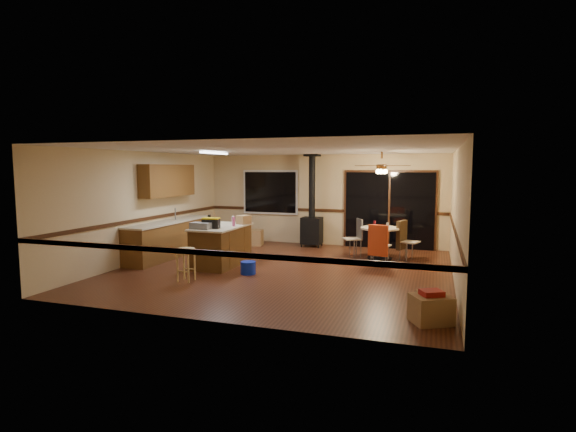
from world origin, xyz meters
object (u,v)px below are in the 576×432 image
at_px(wood_stove, 312,221).
at_px(box_corner_b, 431,303).
at_px(bar_stool, 186,265).
at_px(chair_right, 403,235).
at_px(chair_left, 356,233).
at_px(box_under_window, 253,237).
at_px(blue_bucket, 248,268).
at_px(box_corner_a, 431,309).
at_px(toolbox_grey, 201,226).
at_px(toolbox_black, 211,224).
at_px(chair_near, 378,240).
at_px(dining_table, 380,237).
at_px(kitchen_island, 222,245).

relative_size(wood_stove, box_corner_b, 6.17).
height_order(bar_stool, chair_right, chair_right).
height_order(chair_left, chair_right, same).
distance_m(bar_stool, chair_right, 5.23).
bearing_deg(chair_left, box_under_window, 166.76).
bearing_deg(wood_stove, chair_right, -23.11).
xyz_separation_m(blue_bucket, box_corner_a, (3.68, -1.95, 0.07)).
bearing_deg(toolbox_grey, toolbox_black, 46.96).
xyz_separation_m(toolbox_black, chair_near, (3.46, 1.37, -0.40)).
distance_m(blue_bucket, box_corner_a, 4.16).
relative_size(toolbox_black, blue_bucket, 1.16).
relative_size(chair_near, box_corner_b, 1.71).
bearing_deg(wood_stove, dining_table, -30.52).
height_order(wood_stove, chair_near, wood_stove).
distance_m(toolbox_grey, chair_left, 3.92).
bearing_deg(toolbox_black, box_under_window, 96.15).
bearing_deg(bar_stool, chair_right, 42.21).
height_order(wood_stove, blue_bucket, wood_stove).
bearing_deg(chair_left, box_corner_a, -67.87).
distance_m(dining_table, box_under_window, 3.84).
distance_m(kitchen_island, chair_left, 3.39).
bearing_deg(dining_table, box_corner_a, -74.21).
xyz_separation_m(blue_bucket, chair_right, (2.95, 2.57, 0.46)).
distance_m(blue_bucket, box_corner_b, 3.98).
height_order(box_corner_a, box_corner_b, box_corner_a).
relative_size(blue_bucket, box_corner_b, 0.78).
distance_m(toolbox_black, box_under_window, 3.25).
height_order(chair_left, box_corner_a, chair_left).
bearing_deg(blue_bucket, toolbox_black, 167.54).
height_order(wood_stove, dining_table, wood_stove).
bearing_deg(box_corner_a, chair_right, 99.06).
height_order(blue_bucket, chair_right, chair_right).
relative_size(chair_right, box_corner_b, 1.71).
relative_size(toolbox_grey, bar_stool, 0.68).
bearing_deg(box_corner_b, chair_right, 99.98).
relative_size(blue_bucket, dining_table, 0.34).
xyz_separation_m(kitchen_island, toolbox_grey, (-0.19, -0.58, 0.52)).
distance_m(chair_left, chair_right, 1.13).
bearing_deg(bar_stool, box_corner_a, -12.47).
relative_size(kitchen_island, wood_stove, 0.67).
bearing_deg(box_corner_a, toolbox_grey, 157.41).
bearing_deg(chair_right, bar_stool, -137.79).
distance_m(dining_table, chair_right, 0.54).
height_order(bar_stool, blue_bucket, bar_stool).
distance_m(kitchen_island, chair_near, 3.56).
height_order(kitchen_island, bar_stool, kitchen_island).
bearing_deg(toolbox_grey, kitchen_island, 71.34).
height_order(blue_bucket, dining_table, dining_table).
bearing_deg(chair_right, blue_bucket, -138.98).
relative_size(toolbox_grey, chair_right, 0.64).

